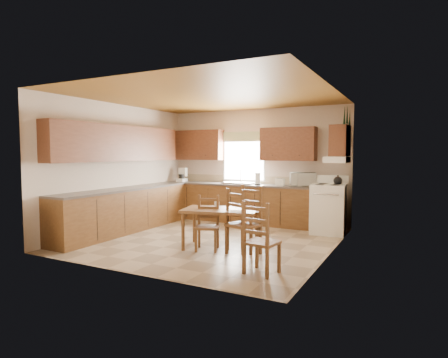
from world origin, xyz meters
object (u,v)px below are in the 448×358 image
at_px(stove, 328,209).
at_px(dining_table, 221,228).
at_px(chair_near_right, 262,238).
at_px(chair_near_left, 243,220).
at_px(chair_far_right, 207,223).
at_px(microwave, 303,179).
at_px(chair_far_left, 244,221).

height_order(stove, dining_table, stove).
relative_size(dining_table, chair_near_right, 1.29).
height_order(chair_near_left, chair_far_right, chair_near_left).
distance_m(microwave, chair_near_left, 2.50).
height_order(stove, microwave, microwave).
bearing_deg(dining_table, microwave, 58.51).
relative_size(stove, chair_near_right, 1.00).
bearing_deg(chair_near_right, microwave, -75.07).
bearing_deg(chair_near_right, dining_table, -31.19).
bearing_deg(chair_near_left, stove, -92.29).
xyz_separation_m(microwave, dining_table, (-0.77, -2.40, -0.73)).
relative_size(stove, chair_near_left, 0.94).
xyz_separation_m(stove, microwave, (-0.63, 0.32, 0.58)).
relative_size(chair_near_right, chair_far_left, 0.90).
height_order(stove, chair_far_left, chair_far_left).
xyz_separation_m(chair_far_left, chair_far_right, (-0.65, -0.06, -0.09)).
relative_size(microwave, dining_table, 0.40).
height_order(chair_far_left, chair_far_right, chair_far_left).
height_order(stove, chair_near_left, chair_near_left).
bearing_deg(stove, microwave, 148.58).
xyz_separation_m(microwave, chair_near_right, (0.37, -3.35, -0.57)).
distance_m(chair_far_left, chair_far_right, 0.66).
bearing_deg(microwave, dining_table, -128.78).
relative_size(dining_table, chair_far_right, 1.40).
bearing_deg(dining_table, chair_near_right, -53.54).
bearing_deg(stove, chair_far_right, -128.65).
xyz_separation_m(chair_near_right, chair_far_left, (-0.63, 0.79, 0.05)).
xyz_separation_m(dining_table, chair_far_left, (0.51, -0.16, 0.21)).
bearing_deg(chair_near_right, chair_far_right, -20.73).
height_order(dining_table, chair_far_left, chair_far_left).
bearing_deg(chair_far_left, chair_near_right, -32.44).
height_order(chair_near_right, chair_far_left, chair_far_left).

